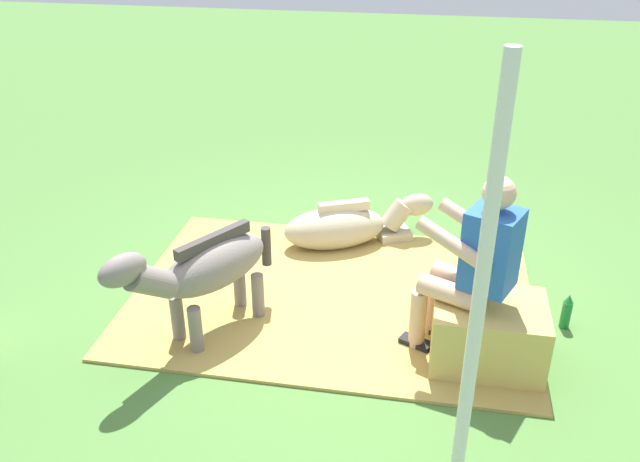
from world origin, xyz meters
The scene contains 8 objects.
ground_plane centered at (0.00, 0.00, 0.00)m, with size 24.00×24.00×0.00m, color #4C7A38.
hay_patch centered at (0.06, 0.05, 0.01)m, with size 3.01×2.13×0.02m, color tan.
hay_bale centered at (-1.06, 0.64, 0.23)m, with size 0.72×0.55×0.45m, color tan.
person_seated centered at (-0.91, 0.60, 0.73)m, with size 0.72×0.58×1.33m.
pony_standing centered at (0.82, 0.67, 0.53)m, with size 0.89×1.19×0.89m.
pony_lying centered at (0.07, -0.77, 0.19)m, with size 1.33×0.79×0.42m.
soda_bottle centered at (-1.64, 0.15, 0.13)m, with size 0.07×0.07×0.27m.
tent_pole_left centered at (-0.84, 2.07, 1.19)m, with size 0.06×0.06×2.38m, color silver.
Camera 1 is at (-0.61, 4.31, 2.86)m, focal length 37.58 mm.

